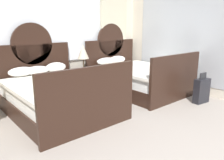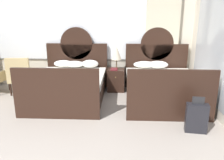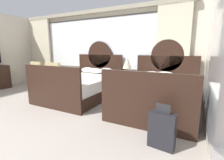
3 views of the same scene
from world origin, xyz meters
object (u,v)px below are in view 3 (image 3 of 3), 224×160
object	(u,v)px
bed_near_window	(82,85)
suitcase_on_floor	(162,130)
nightstand_between_beds	(126,86)
book_on_nightstand	(123,77)
armchair_by_window_left	(56,76)
armchair_by_window_centre	(41,74)
bed_near_mirror	(158,95)
table_lamp_on_nightstand	(127,63)

from	to	relation	value
bed_near_window	suitcase_on_floor	xyz separation A→B (m)	(2.55, -1.52, -0.09)
nightstand_between_beds	book_on_nightstand	bearing A→B (deg)	-117.76
armchair_by_window_left	armchair_by_window_centre	world-z (taller)	same
bed_near_window	suitcase_on_floor	bearing A→B (deg)	-30.75
book_on_nightstand	bed_near_window	bearing A→B (deg)	-150.38
bed_near_mirror	armchair_by_window_left	size ratio (longest dim) A/B	2.25
nightstand_between_beds	bed_near_window	bearing A→B (deg)	-147.96
armchair_by_window_left	bed_near_window	bearing A→B (deg)	-12.40
armchair_by_window_left	suitcase_on_floor	xyz separation A→B (m)	(3.87, -1.81, -0.24)
armchair_by_window_left	table_lamp_on_nightstand	bearing A→B (deg)	10.52
bed_near_mirror	armchair_by_window_left	xyz separation A→B (m)	(-3.50, 0.30, 0.15)
nightstand_between_beds	table_lamp_on_nightstand	world-z (taller)	table_lamp_on_nightstand
table_lamp_on_nightstand	armchair_by_window_centre	world-z (taller)	table_lamp_on_nightstand
bed_near_mirror	book_on_nightstand	xyz separation A→B (m)	(-1.13, 0.60, 0.25)
bed_near_window	bed_near_mirror	bearing A→B (deg)	-0.30
bed_near_window	book_on_nightstand	xyz separation A→B (m)	(1.04, 0.59, 0.25)
suitcase_on_floor	nightstand_between_beds	bearing A→B (deg)	123.55
bed_near_window	bed_near_mirror	xyz separation A→B (m)	(2.18, -0.01, -0.00)
bed_near_mirror	table_lamp_on_nightstand	bearing A→B (deg)	145.00
bed_near_window	bed_near_mirror	distance (m)	2.18
bed_near_mirror	armchair_by_window_centre	size ratio (longest dim) A/B	2.25
table_lamp_on_nightstand	armchair_by_window_left	distance (m)	2.52
table_lamp_on_nightstand	suitcase_on_floor	distance (m)	2.78
bed_near_mirror	table_lamp_on_nightstand	xyz separation A→B (m)	(-1.07, 0.75, 0.64)
bed_near_mirror	armchair_by_window_centre	xyz separation A→B (m)	(-4.26, 0.30, 0.15)
book_on_nightstand	armchair_by_window_left	bearing A→B (deg)	-172.70
bed_near_mirror	nightstand_between_beds	distance (m)	1.29
bed_near_window	nightstand_between_beds	xyz separation A→B (m)	(1.09, 0.68, -0.06)
table_lamp_on_nightstand	armchair_by_window_centre	distance (m)	3.26
bed_near_window	table_lamp_on_nightstand	bearing A→B (deg)	33.89
armchair_by_window_left	nightstand_between_beds	bearing A→B (deg)	9.23
book_on_nightstand	suitcase_on_floor	xyz separation A→B (m)	(1.50, -2.11, -0.34)
bed_near_mirror	suitcase_on_floor	bearing A→B (deg)	-76.13
bed_near_mirror	table_lamp_on_nightstand	distance (m)	1.46
nightstand_between_beds	armchair_by_window_centre	xyz separation A→B (m)	(-3.17, -0.39, 0.20)
suitcase_on_floor	bed_near_window	bearing A→B (deg)	149.25
table_lamp_on_nightstand	armchair_by_window_left	xyz separation A→B (m)	(-2.42, -0.45, -0.50)
armchair_by_window_centre	suitcase_on_floor	xyz separation A→B (m)	(4.63, -1.81, -0.24)
book_on_nightstand	armchair_by_window_centre	bearing A→B (deg)	-174.47
nightstand_between_beds	book_on_nightstand	world-z (taller)	book_on_nightstand
nightstand_between_beds	armchair_by_window_left	xyz separation A→B (m)	(-2.41, -0.39, 0.20)
table_lamp_on_nightstand	armchair_by_window_centre	bearing A→B (deg)	-171.96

